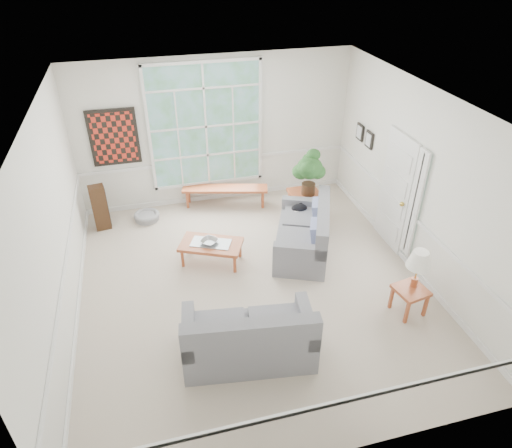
# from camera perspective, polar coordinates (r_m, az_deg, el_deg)

# --- Properties ---
(floor) EXTENTS (5.50, 6.00, 0.01)m
(floor) POSITION_cam_1_polar(r_m,az_deg,el_deg) (7.54, -0.36, -7.65)
(floor) COLOR #B9A997
(floor) RESTS_ON ground
(ceiling) EXTENTS (5.50, 6.00, 0.02)m
(ceiling) POSITION_cam_1_polar(r_m,az_deg,el_deg) (6.03, -0.46, 14.57)
(ceiling) COLOR white
(ceiling) RESTS_ON ground
(wall_back) EXTENTS (5.50, 0.02, 3.00)m
(wall_back) POSITION_cam_1_polar(r_m,az_deg,el_deg) (9.31, -5.04, 11.40)
(wall_back) COLOR white
(wall_back) RESTS_ON ground
(wall_front) EXTENTS (5.50, 0.02, 3.00)m
(wall_front) POSITION_cam_1_polar(r_m,az_deg,el_deg) (4.48, 9.55, -17.19)
(wall_front) COLOR white
(wall_front) RESTS_ON ground
(wall_left) EXTENTS (0.02, 6.00, 3.00)m
(wall_left) POSITION_cam_1_polar(r_m,az_deg,el_deg) (6.65, -24.04, -1.02)
(wall_left) COLOR white
(wall_left) RESTS_ON ground
(wall_right) EXTENTS (0.02, 6.00, 3.00)m
(wall_right) POSITION_cam_1_polar(r_m,az_deg,el_deg) (7.72, 19.88, 4.72)
(wall_right) COLOR white
(wall_right) RESTS_ON ground
(window_back) EXTENTS (2.30, 0.08, 2.40)m
(window_back) POSITION_cam_1_polar(r_m,az_deg,el_deg) (9.19, -6.30, 12.04)
(window_back) COLOR white
(window_back) RESTS_ON wall_back
(entry_door) EXTENTS (0.08, 0.90, 2.10)m
(entry_door) POSITION_cam_1_polar(r_m,az_deg,el_deg) (8.34, 16.95, 3.91)
(entry_door) COLOR white
(entry_door) RESTS_ON floor
(door_sidelight) EXTENTS (0.08, 0.26, 1.90)m
(door_sidelight) POSITION_cam_1_polar(r_m,az_deg,el_deg) (7.84, 19.27, 2.35)
(door_sidelight) COLOR white
(door_sidelight) RESTS_ON wall_right
(wall_art) EXTENTS (0.90, 0.06, 1.10)m
(wall_art) POSITION_cam_1_polar(r_m,az_deg,el_deg) (9.13, -17.33, 10.27)
(wall_art) COLOR maroon
(wall_art) RESTS_ON wall_back
(wall_frame_near) EXTENTS (0.04, 0.26, 0.32)m
(wall_frame_near) POSITION_cam_1_polar(r_m,az_deg,el_deg) (9.02, 13.92, 10.18)
(wall_frame_near) COLOR black
(wall_frame_near) RESTS_ON wall_right
(wall_frame_far) EXTENTS (0.04, 0.26, 0.32)m
(wall_frame_far) POSITION_cam_1_polar(r_m,az_deg,el_deg) (9.35, 12.82, 11.13)
(wall_frame_far) COLOR black
(wall_frame_far) RESTS_ON wall_right
(loveseat_right) EXTENTS (1.46, 1.89, 0.91)m
(loveseat_right) POSITION_cam_1_polar(r_m,az_deg,el_deg) (8.07, 5.84, -0.64)
(loveseat_right) COLOR slate
(loveseat_right) RESTS_ON floor
(loveseat_front) EXTENTS (1.83, 1.12, 0.94)m
(loveseat_front) POSITION_cam_1_polar(r_m,az_deg,el_deg) (6.16, -0.95, -13.06)
(loveseat_front) COLOR slate
(loveseat_front) RESTS_ON floor
(coffee_table) EXTENTS (1.19, 0.95, 0.39)m
(coffee_table) POSITION_cam_1_polar(r_m,az_deg,el_deg) (7.95, -5.58, -3.54)
(coffee_table) COLOR #A54B28
(coffee_table) RESTS_ON floor
(pewter_bowl) EXTENTS (0.48, 0.48, 0.08)m
(pewter_bowl) POSITION_cam_1_polar(r_m,az_deg,el_deg) (7.81, -5.88, -2.16)
(pewter_bowl) COLOR #959599
(pewter_bowl) RESTS_ON coffee_table
(window_bench) EXTENTS (1.78, 0.77, 0.41)m
(window_bench) POSITION_cam_1_polar(r_m,az_deg,el_deg) (9.56, -3.86, 3.47)
(window_bench) COLOR #A54B28
(window_bench) RESTS_ON floor
(end_table) EXTENTS (0.59, 0.59, 0.58)m
(end_table) POSITION_cam_1_polar(r_m,az_deg,el_deg) (9.09, 6.04, 2.29)
(end_table) COLOR #A54B28
(end_table) RESTS_ON floor
(houseplant) EXTENTS (0.64, 0.64, 0.91)m
(houseplant) POSITION_cam_1_polar(r_m,az_deg,el_deg) (8.71, 6.69, 6.36)
(houseplant) COLOR #255322
(houseplant) RESTS_ON end_table
(side_table) EXTENTS (0.51, 0.51, 0.45)m
(side_table) POSITION_cam_1_polar(r_m,az_deg,el_deg) (7.30, 18.53, -9.03)
(side_table) COLOR #A54B28
(side_table) RESTS_ON floor
(table_lamp) EXTENTS (0.49, 0.49, 0.62)m
(table_lamp) POSITION_cam_1_polar(r_m,az_deg,el_deg) (7.04, 19.53, -5.34)
(table_lamp) COLOR silver
(table_lamp) RESTS_ON side_table
(pet_bed) EXTENTS (0.65, 0.65, 0.15)m
(pet_bed) POSITION_cam_1_polar(r_m,az_deg,el_deg) (9.37, -13.49, 0.94)
(pet_bed) COLOR gray
(pet_bed) RESTS_ON floor
(floor_speaker) EXTENTS (0.31, 0.26, 0.91)m
(floor_speaker) POSITION_cam_1_polar(r_m,az_deg,el_deg) (9.16, -18.95, 1.96)
(floor_speaker) COLOR #392212
(floor_speaker) RESTS_ON floor
(cat) EXTENTS (0.36, 0.31, 0.14)m
(cat) POSITION_cam_1_polar(r_m,az_deg,el_deg) (8.54, 5.44, 2.06)
(cat) COLOR black
(cat) RESTS_ON loveseat_right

